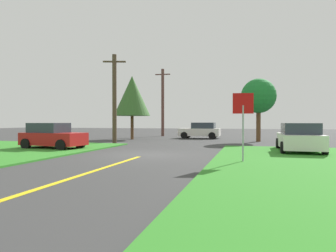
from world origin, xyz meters
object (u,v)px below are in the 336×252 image
stop_sign (243,113)px  parked_car_near_building (52,136)px  oak_tree_left (132,96)px  car_on_crossroad (299,138)px  car_approaching_junction (201,131)px  pine_tree_center (259,96)px  utility_pole_far (163,102)px  utility_pole_mid (114,98)px

stop_sign → parked_car_near_building: (-11.51, 3.28, -1.24)m
oak_tree_left → car_on_crossroad: bearing=-33.2°
car_approaching_junction → pine_tree_center: bearing=148.4°
utility_pole_far → oak_tree_left: 7.21m
car_approaching_junction → oak_tree_left: (-6.10, -3.47, 3.38)m
car_approaching_junction → utility_pole_far: 7.09m
parked_car_near_building → car_on_crossroad: size_ratio=0.90×
parked_car_near_building → utility_pole_far: 18.31m
stop_sign → pine_tree_center: pine_tree_center is taller
parked_car_near_building → oak_tree_left: (0.90, 10.77, 3.39)m
utility_pole_far → oak_tree_left: bearing=-97.9°
stop_sign → utility_pole_mid: (-10.05, 9.04, 1.56)m
utility_pole_mid → oak_tree_left: size_ratio=1.15×
oak_tree_left → car_approaching_junction: bearing=29.6°
car_on_crossroad → utility_pole_far: 20.59m
car_on_crossroad → pine_tree_center: (-1.88, 8.74, 3.07)m
pine_tree_center → utility_pole_mid: bearing=-156.2°
utility_pole_mid → car_approaching_junction: bearing=56.8°
car_on_crossroad → oak_tree_left: bearing=57.6°
car_on_crossroad → utility_pole_mid: 13.82m
parked_car_near_building → utility_pole_mid: utility_pole_mid is taller
car_approaching_junction → parked_car_near_building: (-7.00, -14.24, -0.00)m
parked_car_near_building → pine_tree_center: bearing=46.6°
parked_car_near_building → car_approaching_junction: bearing=70.1°
stop_sign → utility_pole_far: 23.37m
stop_sign → car_approaching_junction: stop_sign is taller
stop_sign → car_approaching_junction: bearing=-85.8°
car_on_crossroad → stop_sign: bearing=151.5°
parked_car_near_building → utility_pole_far: utility_pole_far is taller
parked_car_near_building → car_on_crossroad: same height
car_on_crossroad → utility_pole_mid: utility_pole_mid is taller
utility_pole_mid → car_on_crossroad: bearing=-16.5°
utility_pole_mid → utility_pole_far: utility_pole_far is taller
parked_car_near_building → utility_pole_mid: bearing=82.1°
stop_sign → car_on_crossroad: (2.92, 5.19, -1.23)m
oak_tree_left → pine_tree_center: 11.66m
car_approaching_junction → utility_pole_far: bearing=-34.3°
car_on_crossroad → car_approaching_junction: bearing=31.9°
stop_sign → parked_car_near_building: bearing=-26.2°
car_on_crossroad → utility_pole_mid: size_ratio=0.65×
utility_pole_far → oak_tree_left: (-0.98, -7.14, 0.12)m
parked_car_near_building → utility_pole_far: size_ratio=0.52×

